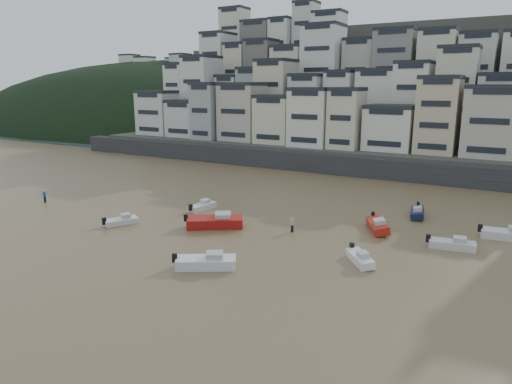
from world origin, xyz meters
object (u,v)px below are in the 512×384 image
Objects in this scene: boat_a at (206,260)px; boat_j at (121,220)px; boat_e at (378,224)px; boat_g at (507,233)px; boat_d at (452,243)px; boat_f at (202,205)px; person_blue at (45,196)px; boat_b at (360,257)px; boat_i at (417,211)px; boat_c at (215,220)px; person_pink at (292,225)px.

boat_a is 17.37m from boat_j.
boat_e is 13.33m from boat_g.
boat_d reaches higher than boat_f.
boat_e and boat_g have the same top height.
boat_a is 3.35× the size of person_blue.
boat_b is 0.90× the size of boat_i.
person_blue is at bearing 116.06° from boat_f.
person_blue is (-27.38, -2.22, -0.08)m from boat_c.
boat_a is 1.30× the size of boat_b.
person_pink is (-10.89, -13.24, 0.19)m from boat_i.
boat_b is at bearing -138.35° from boat_d.
person_blue is at bearing -174.01° from boat_g.
boat_a is 29.55m from boat_i.
boat_d is 1.16× the size of boat_j.
boat_j is 2.38× the size of person_pink.
boat_f is 0.78× the size of boat_a.
boat_j is 20.07m from person_pink.
boat_b is at bearing -41.01° from boat_c.
boat_g is 3.21× the size of person_blue.
person_pink is at bearing -157.72° from boat_b.
person_blue is (-46.66, -18.49, 0.19)m from boat_i.
boat_c is 18.44m from boat_e.
boat_e is at bearing -7.75° from boat_c.
boat_a is at bearing -35.75° from boat_i.
person_pink is at bearing 49.00° from boat_a.
boat_b is 2.58× the size of person_blue.
boat_g is (29.26, 12.10, -0.19)m from boat_c.
boat_a is 3.35× the size of person_pink.
boat_i is at bearing 50.56° from person_pink.
boat_d is 2.76× the size of person_blue.
boat_d is at bearing 101.24° from boat_b.
boat_e is (26.72, 12.74, 0.20)m from boat_j.
boat_b is at bearing -137.28° from boat_g.
boat_e is at bearing 147.78° from boat_b.
boat_a reaches higher than boat_i.
boat_e is 1.00× the size of boat_g.
boat_e reaches higher than boat_j.
boat_d is at bearing 10.06° from boat_a.
person_blue is (-21.45, -7.81, 0.25)m from boat_f.
boat_b is (-6.85, -8.23, -0.04)m from boat_d.
boat_g is (4.68, 5.96, 0.11)m from boat_d.
boat_g is at bearing 57.86° from boat_i.
boat_i is (-9.98, 4.17, -0.08)m from boat_g.
boat_a is at bearing -144.15° from boat_g.
person_pink is (-8.12, -5.21, 0.11)m from boat_e.
boat_c is 4.00× the size of person_blue.
boat_a is at bearing -99.42° from person_pink.
boat_j is 36.08m from boat_i.
boat_i is (2.78, 8.04, -0.08)m from boat_e.
boat_c is (-6.18, 10.22, 0.15)m from boat_a.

